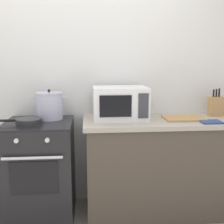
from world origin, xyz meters
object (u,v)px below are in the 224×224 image
oven_mitt (211,122)px  microwave (120,103)px  frying_pan (28,121)px  stove (41,171)px  stock_pot (50,106)px  knife_block (216,106)px  cutting_board (183,118)px

oven_mitt → microwave: bearing=163.0°
microwave → frying_pan: bearing=-169.0°
stove → microwave: bearing=6.1°
stove → frying_pan: (-0.07, -0.08, 0.48)m
stock_pot → knife_block: size_ratio=1.22×
stock_pot → oven_mitt: size_ratio=1.84×
cutting_board → oven_mitt: cutting_board is taller
stock_pot → oven_mitt: stock_pot is taller
stock_pot → cutting_board: (1.24, -0.13, -0.12)m
stock_pot → knife_block: 1.61m
stock_pot → frying_pan: (-0.16, -0.21, -0.10)m
stove → knife_block: (1.70, 0.14, 0.56)m
stove → knife_block: knife_block is taller
stock_pot → microwave: microwave is taller
stove → cutting_board: cutting_board is taller
microwave → oven_mitt: (0.78, -0.24, -0.14)m
microwave → cutting_board: microwave is taller
microwave → knife_block: microwave is taller
knife_block → frying_pan: bearing=-172.9°
cutting_board → oven_mitt: size_ratio=2.00×
stock_pot → knife_block: stock_pot is taller
microwave → cutting_board: size_ratio=1.39×
frying_pan → knife_block: size_ratio=1.56×
cutting_board → stock_pot: bearing=174.1°
stock_pot → microwave: size_ratio=0.66×
stock_pot → microwave: 0.66m
frying_pan → microwave: bearing=11.0°
cutting_board → oven_mitt: 0.25m
frying_pan → oven_mitt: 1.60m
microwave → knife_block: 0.96m
frying_pan → knife_block: 1.79m
stove → microwave: 0.97m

